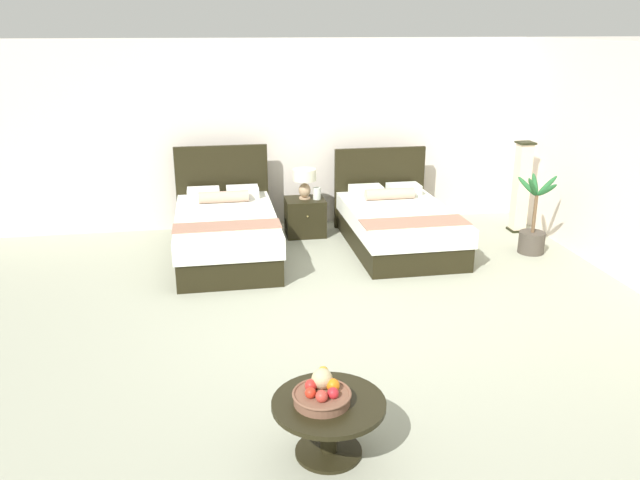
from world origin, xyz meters
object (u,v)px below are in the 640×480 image
object	(u,v)px
floor_lamp_corner	(521,187)
table_lamp	(305,179)
bed_near_window	(226,232)
loose_apple	(323,371)
coffee_table	(329,416)
fruit_bowl	(322,393)
vase	(317,193)
nightstand	(305,217)
potted_palm	(533,233)
bed_near_corner	(398,225)

from	to	relation	value
floor_lamp_corner	table_lamp	bearing A→B (deg)	173.46
bed_near_window	loose_apple	world-z (taller)	bed_near_window
coffee_table	table_lamp	bearing A→B (deg)	83.60
fruit_bowl	loose_apple	distance (m)	0.33
coffee_table	loose_apple	xyz separation A→B (m)	(0.02, 0.33, 0.15)
coffee_table	vase	bearing A→B (deg)	81.61
nightstand	floor_lamp_corner	world-z (taller)	floor_lamp_corner
nightstand	coffee_table	size ratio (longest dim) A/B	0.69
nightstand	table_lamp	size ratio (longest dim) A/B	1.29
vase	fruit_bowl	xyz separation A→B (m)	(-0.74, -4.71, -0.12)
coffee_table	loose_apple	distance (m)	0.36
loose_apple	bed_near_window	bearing A→B (deg)	98.90
potted_palm	bed_near_corner	bearing A→B (deg)	162.10
nightstand	bed_near_corner	bearing A→B (deg)	-31.37
bed_near_window	bed_near_corner	xyz separation A→B (m)	(2.23, -0.00, -0.02)
bed_near_corner	floor_lamp_corner	size ratio (longest dim) A/B	1.64
coffee_table	bed_near_window	bearing A→B (deg)	97.94
coffee_table	fruit_bowl	bearing A→B (deg)	172.35
bed_near_corner	nightstand	distance (m)	1.32
nightstand	floor_lamp_corner	xyz separation A→B (m)	(3.01, -0.32, 0.38)
bed_near_window	floor_lamp_corner	size ratio (longest dim) A/B	1.72
vase	fruit_bowl	bearing A→B (deg)	-98.94
fruit_bowl	table_lamp	bearing A→B (deg)	83.06
table_lamp	coffee_table	size ratio (longest dim) A/B	0.54
vase	loose_apple	world-z (taller)	vase
table_lamp	floor_lamp_corner	xyz separation A→B (m)	(3.01, -0.34, -0.16)
coffee_table	potted_palm	bearing A→B (deg)	47.00
table_lamp	floor_lamp_corner	bearing A→B (deg)	-6.54
bed_near_corner	fruit_bowl	world-z (taller)	bed_near_corner
fruit_bowl	potted_palm	world-z (taller)	potted_palm
table_lamp	vase	distance (m)	0.26
bed_near_corner	fruit_bowl	xyz separation A→B (m)	(-1.71, -4.06, 0.17)
bed_near_window	fruit_bowl	bearing A→B (deg)	-82.67
bed_near_corner	vase	bearing A→B (deg)	146.22
table_lamp	bed_near_window	bearing A→B (deg)	-147.25
bed_near_window	floor_lamp_corner	xyz separation A→B (m)	(4.11, 0.36, 0.31)
table_lamp	potted_palm	size ratio (longest dim) A/B	0.40
nightstand	vase	bearing A→B (deg)	-14.02
fruit_bowl	bed_near_corner	bearing A→B (deg)	67.15
bed_near_window	vase	size ratio (longest dim) A/B	13.33
nightstand	table_lamp	distance (m)	0.53
vase	loose_apple	size ratio (longest dim) A/B	2.17
table_lamp	fruit_bowl	distance (m)	4.81
vase	bed_near_window	bearing A→B (deg)	-152.79
bed_near_window	coffee_table	distance (m)	4.10
nightstand	vase	world-z (taller)	vase
coffee_table	potted_palm	distance (m)	4.84
bed_near_window	coffee_table	size ratio (longest dim) A/B	2.83
fruit_bowl	potted_palm	xyz separation A→B (m)	(3.34, 3.53, -0.20)
nightstand	vase	distance (m)	0.38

